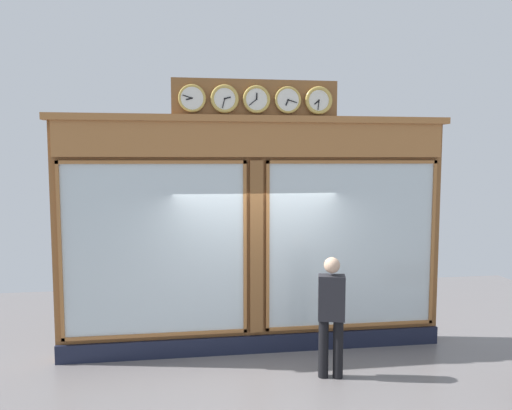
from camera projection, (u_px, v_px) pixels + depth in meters
The scene contains 2 objects.
shop_facade at pixel (255, 233), 7.64m from camera, with size 6.11×0.42×4.20m.
pedestrian at pixel (331, 312), 6.73m from camera, with size 0.40×0.30×1.69m.
Camera 1 is at (1.05, 7.37, 3.01)m, focal length 34.46 mm.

